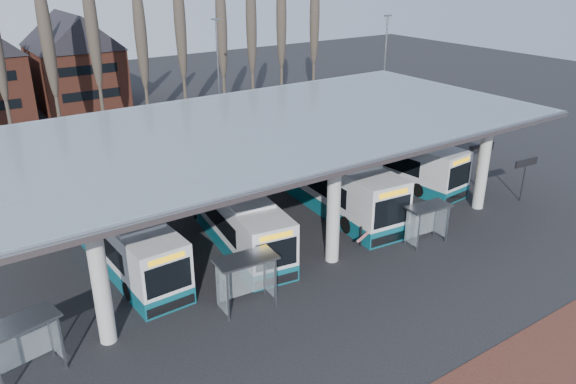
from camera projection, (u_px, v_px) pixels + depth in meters
ground at (363, 280)px, 28.00m from camera, size 140.00×140.00×0.00m
station_canopy at (274, 133)px, 31.88m from camera, size 32.00×16.00×6.34m
poplar_row at (119, 32)px, 49.66m from camera, size 45.10×1.10×14.50m
lamp_post_b at (218, 76)px, 48.82m from camera, size 0.80×0.16×10.17m
lamp_post_c at (384, 70)px, 51.59m from camera, size 0.80×0.16×10.17m
bus_0 at (120, 235)px, 29.27m from camera, size 2.92×11.78×3.25m
bus_1 at (232, 213)px, 31.75m from camera, size 4.10×11.86×3.23m
bus_2 at (326, 178)px, 36.17m from camera, size 4.04×13.35×3.65m
bus_3 at (387, 156)px, 40.67m from camera, size 3.58×12.27×3.36m
shelter_0 at (21, 336)px, 20.96m from camera, size 2.94×1.88×2.53m
shelter_1 at (245, 270)px, 25.26m from camera, size 2.88×1.60×2.58m
shelter_2 at (426, 215)px, 31.09m from camera, size 2.60×1.47×2.32m
info_sign_0 at (526, 166)px, 36.22m from camera, size 1.97×0.30×2.93m
info_sign_1 at (481, 151)px, 38.37m from camera, size 2.12×0.44×3.16m
barrier at (366, 234)px, 30.69m from camera, size 2.25×1.09×1.20m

